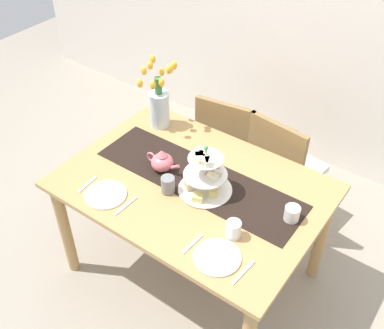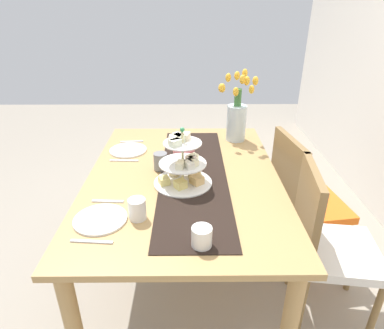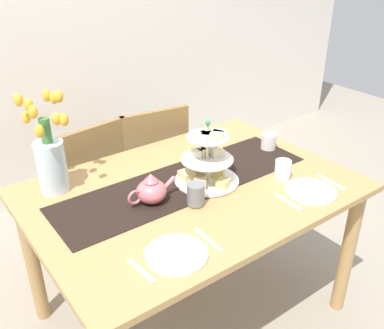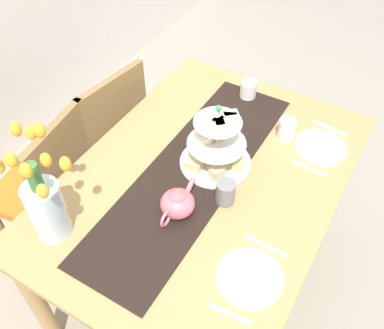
# 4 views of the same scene
# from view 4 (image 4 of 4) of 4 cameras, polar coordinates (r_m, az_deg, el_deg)

# --- Properties ---
(ground_plane) EXTENTS (8.00, 8.00, 0.00)m
(ground_plane) POSITION_cam_4_polar(r_m,az_deg,el_deg) (2.39, 1.36, -14.15)
(ground_plane) COLOR gray
(dining_table) EXTENTS (1.45, 1.03, 0.78)m
(dining_table) POSITION_cam_4_polar(r_m,az_deg,el_deg) (1.84, 1.72, -3.89)
(dining_table) COLOR tan
(dining_table) RESTS_ON ground_plane
(chair_left) EXTENTS (0.48, 0.48, 0.91)m
(chair_left) POSITION_cam_4_polar(r_m,az_deg,el_deg) (2.20, -18.31, -2.47)
(chair_left) COLOR olive
(chair_left) RESTS_ON ground_plane
(chair_right) EXTENTS (0.47, 0.47, 0.91)m
(chair_right) POSITION_cam_4_polar(r_m,az_deg,el_deg) (2.39, -11.54, 4.03)
(chair_right) COLOR olive
(chair_right) RESTS_ON ground_plane
(table_runner) EXTENTS (1.25, 0.35, 0.00)m
(table_runner) POSITION_cam_4_polar(r_m,az_deg,el_deg) (1.77, 0.25, -0.87)
(table_runner) COLOR black
(table_runner) RESTS_ON dining_table
(tiered_cake_stand) EXTENTS (0.30, 0.30, 0.30)m
(tiered_cake_stand) POSITION_cam_4_polar(r_m,az_deg,el_deg) (1.73, 3.16, 2.54)
(tiered_cake_stand) COLOR beige
(tiered_cake_stand) RESTS_ON table_runner
(teapot) EXTENTS (0.24, 0.13, 0.14)m
(teapot) POSITION_cam_4_polar(r_m,az_deg,el_deg) (1.59, -1.95, -5.12)
(teapot) COLOR #D66B75
(teapot) RESTS_ON table_runner
(tulip_vase) EXTENTS (0.19, 0.24, 0.46)m
(tulip_vase) POSITION_cam_4_polar(r_m,az_deg,el_deg) (1.54, -19.05, -4.69)
(tulip_vase) COLOR silver
(tulip_vase) RESTS_ON dining_table
(cream_jug) EXTENTS (0.08, 0.08, 0.08)m
(cream_jug) POSITION_cam_4_polar(r_m,az_deg,el_deg) (2.14, 7.48, 9.84)
(cream_jug) COLOR white
(cream_jug) RESTS_ON dining_table
(dinner_plate_left) EXTENTS (0.23, 0.23, 0.01)m
(dinner_plate_left) POSITION_cam_4_polar(r_m,az_deg,el_deg) (1.49, 7.63, -14.70)
(dinner_plate_left) COLOR white
(dinner_plate_left) RESTS_ON dining_table
(fork_left) EXTENTS (0.03, 0.15, 0.01)m
(fork_left) POSITION_cam_4_polar(r_m,az_deg,el_deg) (1.43, 5.02, -19.20)
(fork_left) COLOR silver
(fork_left) RESTS_ON dining_table
(knife_left) EXTENTS (0.02, 0.17, 0.01)m
(knife_left) POSITION_cam_4_polar(r_m,az_deg,el_deg) (1.57, 9.90, -10.64)
(knife_left) COLOR silver
(knife_left) RESTS_ON dining_table
(dinner_plate_right) EXTENTS (0.23, 0.23, 0.01)m
(dinner_plate_right) POSITION_cam_4_polar(r_m,az_deg,el_deg) (1.95, 16.73, 2.23)
(dinner_plate_right) COLOR white
(dinner_plate_right) RESTS_ON dining_table
(fork_right) EXTENTS (0.02, 0.15, 0.01)m
(fork_right) POSITION_cam_4_polar(r_m,az_deg,el_deg) (1.85, 15.30, -0.50)
(fork_right) COLOR silver
(fork_right) RESTS_ON dining_table
(knife_right) EXTENTS (0.03, 0.17, 0.01)m
(knife_right) POSITION_cam_4_polar(r_m,az_deg,el_deg) (2.06, 17.99, 4.59)
(knife_right) COLOR silver
(knife_right) RESTS_ON dining_table
(mug_grey) EXTENTS (0.08, 0.08, 0.09)m
(mug_grey) POSITION_cam_4_polar(r_m,az_deg,el_deg) (1.64, 4.47, -3.67)
(mug_grey) COLOR slate
(mug_grey) RESTS_ON table_runner
(mug_white_text) EXTENTS (0.08, 0.08, 0.09)m
(mug_white_text) POSITION_cam_4_polar(r_m,az_deg,el_deg) (1.93, 12.46, 4.61)
(mug_white_text) COLOR white
(mug_white_text) RESTS_ON dining_table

